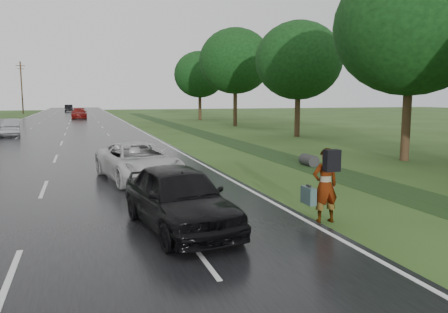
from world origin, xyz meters
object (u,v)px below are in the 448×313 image
(white_pickup, at_px, (138,161))
(dark_sedan, at_px, (179,197))
(pedestrian, at_px, (325,184))
(silver_sedan, at_px, (10,127))

(white_pickup, xyz_separation_m, dark_sedan, (0.13, -6.69, 0.06))
(pedestrian, distance_m, silver_sedan, 32.25)
(white_pickup, distance_m, dark_sedan, 6.69)
(pedestrian, relative_size, white_pickup, 0.38)
(pedestrian, xyz_separation_m, silver_sedan, (-11.43, 30.15, -0.25))
(pedestrian, height_order, dark_sedan, pedestrian)
(pedestrian, height_order, white_pickup, pedestrian)
(dark_sedan, bearing_deg, silver_sedan, 96.73)
(silver_sedan, bearing_deg, pedestrian, 104.38)
(white_pickup, distance_m, silver_sedan, 24.17)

